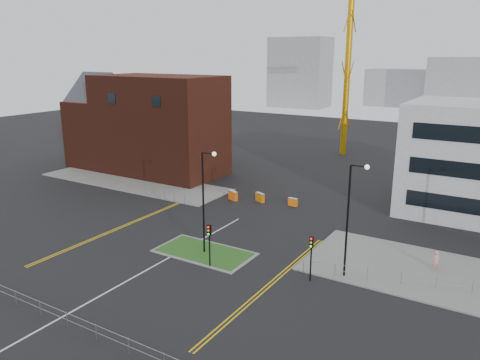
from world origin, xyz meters
name	(u,v)px	position (x,y,z in m)	size (l,w,h in m)	color
ground	(121,284)	(0.00, 0.00, 0.00)	(200.00, 200.00, 0.00)	black
pavement_left	(133,182)	(-20.00, 22.00, 0.06)	(28.00, 8.00, 0.12)	slate
pavement_right	(462,281)	(22.00, 14.00, 0.06)	(24.00, 10.00, 0.12)	slate
island_kerb	(204,252)	(2.00, 8.00, 0.04)	(8.60, 4.60, 0.08)	slate
grass_island	(204,252)	(2.00, 8.00, 0.06)	(8.00, 4.00, 0.12)	#24521B
brick_building	(144,125)	(-22.97, 28.00, 6.85)	(24.20, 10.07, 14.24)	#471C11
streetlamp_island	(205,194)	(2.22, 8.00, 5.41)	(1.46, 0.36, 9.18)	black
streetlamp_right_near	(351,212)	(14.22, 10.00, 5.41)	(1.46, 0.36, 9.18)	black
traffic_light_island	(209,238)	(4.00, 5.98, 2.57)	(0.28, 0.33, 3.65)	black
traffic_light_right	(311,250)	(12.00, 7.98, 2.57)	(0.28, 0.33, 3.65)	black
railing_front	(53,311)	(0.00, -6.00, 0.78)	(24.05, 0.05, 1.10)	gray
railing_left	(164,194)	(-11.00, 18.00, 0.74)	(6.05, 0.05, 1.10)	gray
railing_right	(436,280)	(20.50, 11.50, 0.78)	(19.05, 5.05, 1.10)	gray
centre_line	(140,274)	(0.00, 2.00, 0.01)	(0.15, 30.00, 0.01)	silver
yellow_left_a	(129,223)	(-9.00, 10.00, 0.01)	(0.12, 24.00, 0.01)	gold
yellow_left_b	(131,224)	(-8.70, 10.00, 0.01)	(0.12, 24.00, 0.01)	gold
yellow_right_a	(269,283)	(9.50, 6.00, 0.01)	(0.12, 20.00, 0.01)	gold
yellow_right_b	(273,284)	(9.80, 6.00, 0.01)	(0.12, 20.00, 0.01)	gold
skyline_a	(300,73)	(-40.00, 120.00, 11.00)	(18.00, 12.00, 22.00)	gray
skyline_b	(472,86)	(10.00, 130.00, 8.00)	(24.00, 12.00, 16.00)	gray
skyline_d	(414,88)	(-8.00, 140.00, 6.00)	(30.00, 12.00, 12.00)	gray
pedestrian	(436,261)	(19.92, 14.89, 0.84)	(0.61, 0.40, 1.67)	pink
barrier_left	(233,195)	(-4.04, 22.30, 0.61)	(1.40, 0.92, 1.12)	#FF5A0E
barrier_mid	(293,202)	(3.00, 24.00, 0.50)	(1.12, 0.43, 0.93)	orange
barrier_right	(260,197)	(-1.00, 23.42, 0.58)	(1.33, 0.90, 1.06)	orange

